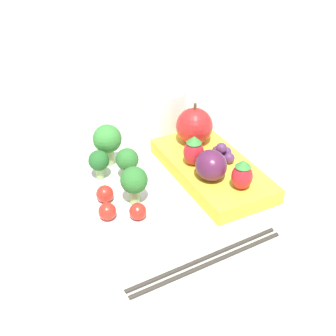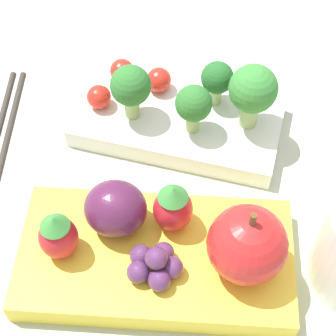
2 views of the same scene
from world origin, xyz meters
name	(u,v)px [view 2 (image 2 of 2)]	position (x,y,z in m)	size (l,w,h in m)	color
ground_plane	(157,187)	(0.00, 0.00, 0.00)	(4.00, 4.00, 0.00)	#ADB7A3
bento_box_savoury	(178,121)	(0.01, 0.07, 0.01)	(0.20, 0.12, 0.02)	white
bento_box_fruit	(156,259)	(0.01, -0.07, 0.01)	(0.21, 0.12, 0.02)	yellow
broccoli_floret_0	(217,79)	(0.04, 0.09, 0.05)	(0.03, 0.03, 0.04)	#93B770
broccoli_floret_1	(253,91)	(0.07, 0.07, 0.06)	(0.04, 0.04, 0.06)	#93B770
broccoli_floret_2	(131,87)	(-0.03, 0.06, 0.05)	(0.04, 0.04, 0.05)	#93B770
broccoli_floret_3	(194,105)	(0.02, 0.05, 0.05)	(0.03, 0.03, 0.05)	#93B770
cherry_tomato_0	(159,80)	(-0.01, 0.10, 0.03)	(0.02, 0.02, 0.02)	red
cherry_tomato_1	(99,97)	(-0.06, 0.07, 0.03)	(0.02, 0.02, 0.02)	red
cherry_tomato_2	(122,71)	(-0.05, 0.11, 0.03)	(0.02, 0.02, 0.02)	red
apple	(247,244)	(0.07, -0.08, 0.05)	(0.06, 0.06, 0.07)	red
strawberry_0	(58,235)	(-0.06, -0.08, 0.04)	(0.03, 0.03, 0.04)	red
strawberry_1	(173,207)	(0.02, -0.05, 0.05)	(0.03, 0.03, 0.05)	red
plum	(115,209)	(-0.02, -0.05, 0.04)	(0.05, 0.04, 0.04)	#511E42
grape_cluster	(156,265)	(0.01, -0.09, 0.03)	(0.04, 0.04, 0.03)	#562D5B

